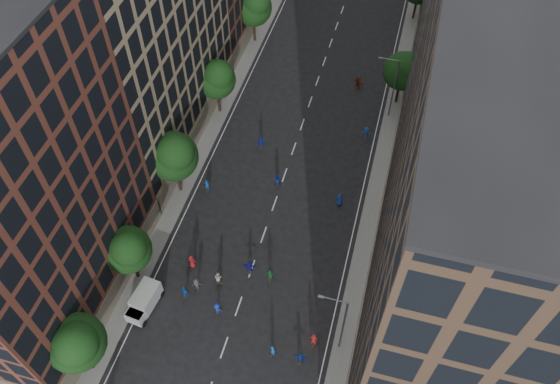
% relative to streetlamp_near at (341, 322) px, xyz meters
% --- Properties ---
extents(ground, '(240.00, 240.00, 0.00)m').
position_rel_streetlamp_near_xyz_m(ground, '(-10.37, 28.00, -5.17)').
color(ground, black).
rests_on(ground, ground).
extents(sidewalk_left, '(4.00, 105.00, 0.15)m').
position_rel_streetlamp_near_xyz_m(sidewalk_left, '(-22.37, 35.50, -5.09)').
color(sidewalk_left, slate).
rests_on(sidewalk_left, ground).
extents(sidewalk_right, '(4.00, 105.00, 0.15)m').
position_rel_streetlamp_near_xyz_m(sidewalk_right, '(1.63, 35.50, -5.09)').
color(sidewalk_right, slate).
rests_on(sidewalk_right, ground).
extents(bldg_left_b, '(14.00, 26.00, 34.00)m').
position_rel_streetlamp_near_xyz_m(bldg_left_b, '(-29.37, 23.00, 11.83)').
color(bldg_left_b, '#968362').
rests_on(bldg_left_b, ground).
extents(bldg_right_a, '(14.00, 30.00, 36.00)m').
position_rel_streetlamp_near_xyz_m(bldg_right_a, '(8.63, 3.00, 12.83)').
color(bldg_right_a, '#433124').
rests_on(bldg_right_a, ground).
extents(bldg_right_b, '(14.00, 28.00, 33.00)m').
position_rel_streetlamp_near_xyz_m(bldg_right_b, '(8.63, 32.00, 11.33)').
color(bldg_right_b, '#696156').
rests_on(bldg_right_b, ground).
extents(tree_left_0, '(5.20, 5.20, 8.83)m').
position_rel_streetlamp_near_xyz_m(tree_left_0, '(-21.38, -8.15, 0.79)').
color(tree_left_0, black).
rests_on(tree_left_0, ground).
extents(tree_left_1, '(4.80, 4.80, 8.21)m').
position_rel_streetlamp_near_xyz_m(tree_left_1, '(-21.39, 1.86, 0.38)').
color(tree_left_1, black).
rests_on(tree_left_1, ground).
extents(tree_left_2, '(5.60, 5.60, 9.45)m').
position_rel_streetlamp_near_xyz_m(tree_left_2, '(-21.36, 13.83, 1.19)').
color(tree_left_2, black).
rests_on(tree_left_2, ground).
extents(tree_left_3, '(5.00, 5.00, 8.58)m').
position_rel_streetlamp_near_xyz_m(tree_left_3, '(-21.38, 27.85, 0.65)').
color(tree_left_3, black).
rests_on(tree_left_3, ground).
extents(tree_left_4, '(5.40, 5.40, 9.08)m').
position_rel_streetlamp_near_xyz_m(tree_left_4, '(-21.37, 43.84, 0.93)').
color(tree_left_4, black).
rests_on(tree_left_4, ground).
extents(tree_right_a, '(5.00, 5.00, 8.39)m').
position_rel_streetlamp_near_xyz_m(tree_right_a, '(1.02, 35.85, 0.46)').
color(tree_right_a, black).
rests_on(tree_right_a, ground).
extents(streetlamp_near, '(2.64, 0.22, 9.06)m').
position_rel_streetlamp_near_xyz_m(streetlamp_near, '(0.00, 0.00, 0.00)').
color(streetlamp_near, '#595B60').
rests_on(streetlamp_near, ground).
extents(streetlamp_far, '(2.64, 0.22, 9.06)m').
position_rel_streetlamp_near_xyz_m(streetlamp_far, '(0.00, 33.00, 0.00)').
color(streetlamp_far, '#595B60').
rests_on(streetlamp_far, ground).
extents(cargo_van, '(2.50, 4.49, 2.29)m').
position_rel_streetlamp_near_xyz_m(cargo_van, '(-19.33, -0.98, -3.96)').
color(cargo_van, silver).
rests_on(cargo_van, ground).
extents(skater_1, '(0.70, 0.58, 1.65)m').
position_rel_streetlamp_near_xyz_m(skater_1, '(-5.69, -2.41, -4.34)').
color(skater_1, '#1452AA').
rests_on(skater_1, ground).
extents(skater_3, '(1.16, 0.84, 1.63)m').
position_rel_streetlamp_near_xyz_m(skater_3, '(-12.13, 0.31, -4.36)').
color(skater_3, '#152FAB').
rests_on(skater_3, ground).
extents(skater_4, '(1.13, 0.73, 1.78)m').
position_rel_streetlamp_near_xyz_m(skater_4, '(-15.89, 1.12, -4.28)').
color(skater_4, '#1651B3').
rests_on(skater_4, ground).
extents(skater_5, '(1.39, 0.46, 1.49)m').
position_rel_streetlamp_near_xyz_m(skater_5, '(-2.99, -2.39, -4.42)').
color(skater_5, '#13329F').
rests_on(skater_5, ground).
extents(skater_6, '(0.96, 0.66, 1.89)m').
position_rel_streetlamp_near_xyz_m(skater_6, '(-16.46, 4.68, -4.22)').
color(skater_6, maroon).
rests_on(skater_6, ground).
extents(skater_7, '(0.73, 0.51, 1.94)m').
position_rel_streetlamp_near_xyz_m(skater_7, '(-2.20, -0.40, -4.20)').
color(skater_7, maroon).
rests_on(skater_7, ground).
extents(skater_8, '(0.96, 0.83, 1.73)m').
position_rel_streetlamp_near_xyz_m(skater_8, '(-13.18, 3.58, -4.30)').
color(skater_8, beige).
rests_on(skater_8, ground).
extents(skater_9, '(1.21, 0.96, 1.65)m').
position_rel_streetlamp_near_xyz_m(skater_9, '(-15.06, 2.31, -4.35)').
color(skater_9, '#3C3B3F').
rests_on(skater_9, ground).
extents(skater_10, '(1.13, 0.52, 1.89)m').
position_rel_streetlamp_near_xyz_m(skater_10, '(-8.07, 5.23, -4.22)').
color(skater_10, '#1E6734').
rests_on(skater_10, ground).
extents(skater_11, '(1.49, 0.72, 1.54)m').
position_rel_streetlamp_near_xyz_m(skater_11, '(-10.47, 5.72, -4.40)').
color(skater_11, '#1613A0').
rests_on(skater_11, ground).
extents(skater_12, '(0.96, 0.75, 1.73)m').
position_rel_streetlamp_near_xyz_m(skater_12, '(-3.17, 16.82, -4.30)').
color(skater_12, '#13369C').
rests_on(skater_12, ground).
extents(skater_13, '(0.64, 0.42, 1.73)m').
position_rel_streetlamp_near_xyz_m(skater_13, '(-18.52, 14.86, -4.30)').
color(skater_13, '#133F9D').
rests_on(skater_13, ground).
extents(skater_14, '(0.84, 0.67, 1.68)m').
position_rel_streetlamp_near_xyz_m(skater_14, '(-10.82, 17.83, -4.33)').
color(skater_14, '#1528AE').
rests_on(skater_14, ground).
extents(skater_15, '(1.05, 0.67, 1.55)m').
position_rel_streetlamp_near_xyz_m(skater_15, '(-2.04, 28.39, -4.39)').
color(skater_15, '#1439A3').
rests_on(skater_15, ground).
extents(skater_16, '(1.10, 0.51, 1.84)m').
position_rel_streetlamp_near_xyz_m(skater_16, '(-14.36, 23.05, -4.25)').
color(skater_16, '#162DB5').
rests_on(skater_16, ground).
extents(skater_17, '(1.82, 1.10, 1.87)m').
position_rel_streetlamp_near_xyz_m(skater_17, '(-4.68, 37.51, -4.23)').
color(skater_17, maroon).
rests_on(skater_17, ground).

